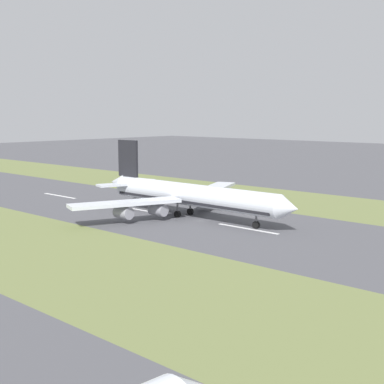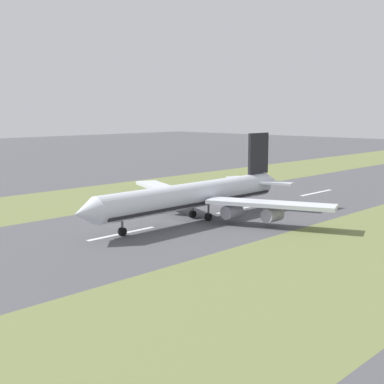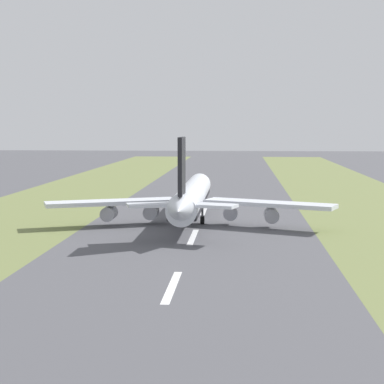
# 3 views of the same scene
# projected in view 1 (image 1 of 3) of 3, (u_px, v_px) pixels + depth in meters

# --- Properties ---
(ground_plane) EXTENTS (800.00, 800.00, 0.00)m
(ground_plane) POSITION_uv_depth(u_px,v_px,m) (200.00, 220.00, 141.60)
(ground_plane) COLOR #4C4C51
(grass_median_west) EXTENTS (40.00, 600.00, 0.01)m
(grass_median_west) POSITION_uv_depth(u_px,v_px,m) (290.00, 200.00, 174.66)
(grass_median_west) COLOR olive
(grass_median_west) RESTS_ON ground
(grass_median_east) EXTENTS (40.00, 600.00, 0.01)m
(grass_median_east) POSITION_uv_depth(u_px,v_px,m) (54.00, 253.00, 108.54)
(grass_median_east) COLOR olive
(grass_median_east) RESTS_ON ground
(centreline_dash_near) EXTENTS (1.20, 18.00, 0.01)m
(centreline_dash_near) POSITION_uv_depth(u_px,v_px,m) (60.00, 196.00, 184.26)
(centreline_dash_near) COLOR silver
(centreline_dash_near) RESTS_ON ground
(centreline_dash_mid) EXTENTS (1.20, 18.00, 0.01)m
(centreline_dash_mid) POSITION_uv_depth(u_px,v_px,m) (138.00, 209.00, 157.75)
(centreline_dash_mid) COLOR silver
(centreline_dash_mid) RESTS_ON ground
(centreline_dash_far) EXTENTS (1.20, 18.00, 0.01)m
(centreline_dash_far) POSITION_uv_depth(u_px,v_px,m) (248.00, 229.00, 131.23)
(centreline_dash_far) COLOR silver
(centreline_dash_far) RESTS_ON ground
(airplane_main_jet) EXTENTS (64.14, 67.00, 20.20)m
(airplane_main_jet) POSITION_uv_depth(u_px,v_px,m) (187.00, 195.00, 146.14)
(airplane_main_jet) COLOR silver
(airplane_main_jet) RESTS_ON ground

